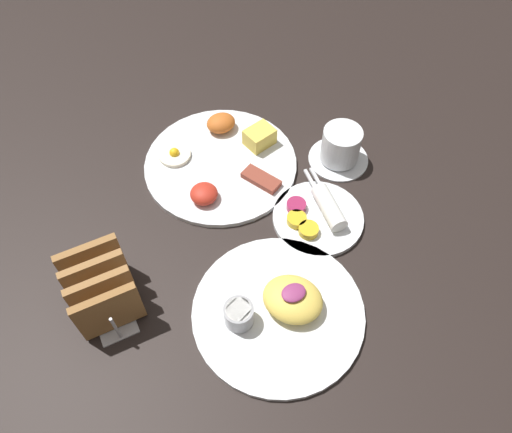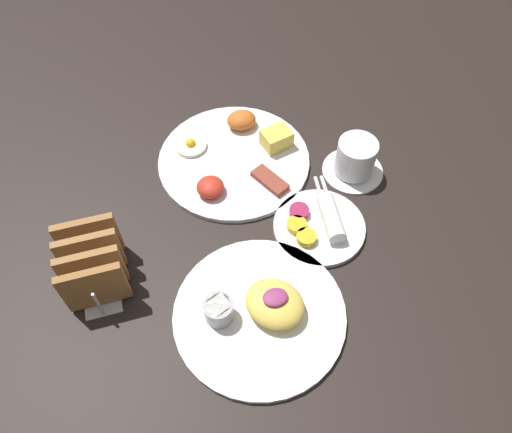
# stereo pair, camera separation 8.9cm
# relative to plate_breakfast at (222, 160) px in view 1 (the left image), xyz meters

# --- Properties ---
(ground_plane) EXTENTS (3.00, 3.00, 0.00)m
(ground_plane) POSITION_rel_plate_breakfast_xyz_m (-0.10, -0.20, -0.01)
(ground_plane) COLOR black
(plate_breakfast) EXTENTS (0.30, 0.30, 0.05)m
(plate_breakfast) POSITION_rel_plate_breakfast_xyz_m (0.00, 0.00, 0.00)
(plate_breakfast) COLOR white
(plate_breakfast) RESTS_ON ground_plane
(plate_condiments) EXTENTS (0.17, 0.18, 0.04)m
(plate_condiments) POSITION_rel_plate_breakfast_xyz_m (0.10, -0.20, 0.00)
(plate_condiments) COLOR white
(plate_condiments) RESTS_ON ground_plane
(plate_foreground) EXTENTS (0.28, 0.28, 0.06)m
(plate_foreground) POSITION_rel_plate_breakfast_xyz_m (-0.05, -0.34, 0.00)
(plate_foreground) COLOR white
(plate_foreground) RESTS_ON ground_plane
(toast_rack) EXTENTS (0.10, 0.15, 0.10)m
(toast_rack) POSITION_rel_plate_breakfast_xyz_m (-0.29, -0.19, 0.04)
(toast_rack) COLOR #B7B7BC
(toast_rack) RESTS_ON ground_plane
(coffee_cup) EXTENTS (0.12, 0.12, 0.08)m
(coffee_cup) POSITION_rel_plate_breakfast_xyz_m (0.21, -0.09, 0.03)
(coffee_cup) COLOR white
(coffee_cup) RESTS_ON ground_plane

